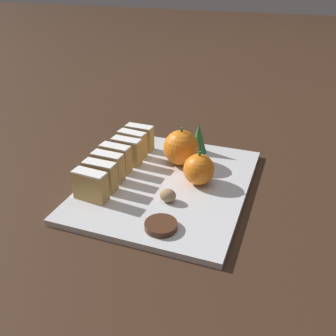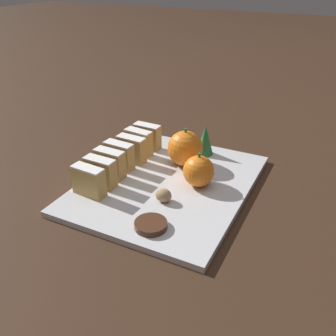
{
  "view_description": "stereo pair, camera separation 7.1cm",
  "coord_description": "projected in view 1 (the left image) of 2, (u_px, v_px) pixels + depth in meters",
  "views": [
    {
      "loc": [
        0.22,
        -0.6,
        0.39
      ],
      "look_at": [
        0.0,
        0.0,
        0.04
      ],
      "focal_mm": 40.0,
      "sensor_mm": 36.0,
      "label": 1
    },
    {
      "loc": [
        0.28,
        -0.57,
        0.39
      ],
      "look_at": [
        0.0,
        0.0,
        0.04
      ],
      "focal_mm": 40.0,
      "sensor_mm": 36.0,
      "label": 2
    }
  ],
  "objects": [
    {
      "name": "serving_platter",
      "position": [
        168.0,
        184.0,
        0.75
      ],
      "size": [
        0.31,
        0.38,
        0.01
      ],
      "color": "silver",
      "rests_on": "ground_plane"
    },
    {
      "name": "chocolate_cookie",
      "position": [
        161.0,
        226.0,
        0.61
      ],
      "size": [
        0.05,
        0.05,
        0.01
      ],
      "color": "#472819",
      "rests_on": "serving_platter"
    },
    {
      "name": "stollen_slice_sixth",
      "position": [
        132.0,
        144.0,
        0.83
      ],
      "size": [
        0.07,
        0.03,
        0.06
      ],
      "color": "tan",
      "rests_on": "serving_platter"
    },
    {
      "name": "orange_far",
      "position": [
        180.0,
        147.0,
        0.79
      ],
      "size": [
        0.07,
        0.07,
        0.08
      ],
      "color": "orange",
      "rests_on": "serving_platter"
    },
    {
      "name": "stollen_slice_front",
      "position": [
        90.0,
        186.0,
        0.67
      ],
      "size": [
        0.06,
        0.03,
        0.06
      ],
      "color": "tan",
      "rests_on": "serving_platter"
    },
    {
      "name": "stollen_slice_second",
      "position": [
        100.0,
        176.0,
        0.7
      ],
      "size": [
        0.06,
        0.03,
        0.06
      ],
      "color": "tan",
      "rests_on": "serving_platter"
    },
    {
      "name": "ground_plane",
      "position": [
        168.0,
        186.0,
        0.75
      ],
      "size": [
        6.0,
        6.0,
        0.0
      ],
      "primitive_type": "plane",
      "color": "#382316"
    },
    {
      "name": "walnut",
      "position": [
        168.0,
        195.0,
        0.67
      ],
      "size": [
        0.03,
        0.03,
        0.03
      ],
      "color": "tan",
      "rests_on": "serving_platter"
    },
    {
      "name": "stollen_slice_fifth",
      "position": [
        127.0,
        151.0,
        0.8
      ],
      "size": [
        0.06,
        0.03,
        0.06
      ],
      "color": "tan",
      "rests_on": "serving_platter"
    },
    {
      "name": "stollen_slice_back",
      "position": [
        140.0,
        137.0,
        0.86
      ],
      "size": [
        0.06,
        0.03,
        0.06
      ],
      "color": "tan",
      "rests_on": "serving_platter"
    },
    {
      "name": "evergreen_sprig",
      "position": [
        199.0,
        138.0,
        0.84
      ],
      "size": [
        0.04,
        0.04,
        0.07
      ],
      "color": "#2D7538",
      "rests_on": "serving_platter"
    },
    {
      "name": "orange_near",
      "position": [
        199.0,
        169.0,
        0.72
      ],
      "size": [
        0.06,
        0.06,
        0.07
      ],
      "color": "orange",
      "rests_on": "serving_platter"
    },
    {
      "name": "stollen_slice_third",
      "position": [
        108.0,
        166.0,
        0.74
      ],
      "size": [
        0.06,
        0.03,
        0.06
      ],
      "color": "tan",
      "rests_on": "serving_platter"
    },
    {
      "name": "stollen_slice_fourth",
      "position": [
        116.0,
        158.0,
        0.77
      ],
      "size": [
        0.06,
        0.03,
        0.06
      ],
      "color": "tan",
      "rests_on": "serving_platter"
    }
  ]
}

